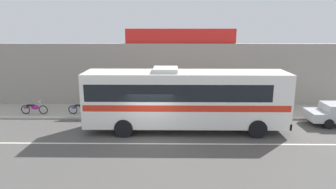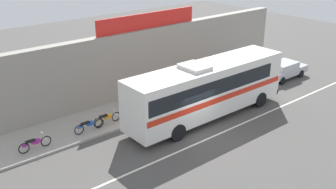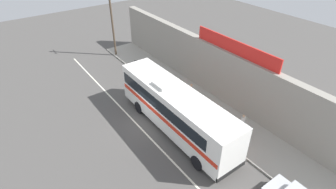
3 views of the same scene
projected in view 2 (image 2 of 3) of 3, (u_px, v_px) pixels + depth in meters
The scene contains 12 objects.
ground_plane at pixel (199, 133), 23.30m from camera, with size 70.00×70.00×0.00m, color #4F4C49.
sidewalk_slab at pixel (147, 105), 26.98m from camera, with size 30.00×3.60×0.14m, color #A8A399.
storefront_facade at pixel (128, 65), 27.61m from camera, with size 30.00×0.70×4.80m, color gray.
storefront_billboard at pixel (148, 21), 27.55m from camera, with size 8.38×0.12×1.10m, color red.
road_center_stripe at pixel (208, 138), 22.73m from camera, with size 30.00×0.14×0.01m, color silver.
intercity_bus at pixel (207, 87), 24.60m from camera, with size 11.71×2.65×3.78m.
parked_car at pixel (283, 70), 31.88m from camera, with size 4.45×1.84×1.37m.
motorcycle_orange at pixel (89, 125), 23.11m from camera, with size 1.96×0.56×0.94m.
motorcycle_blue at pixel (107, 118), 23.98m from camera, with size 1.91×0.56×0.94m.
motorcycle_purple at pixel (34, 143), 21.12m from camera, with size 1.86×0.56×0.94m.
pedestrian_far_left at pixel (203, 75), 29.71m from camera, with size 0.30×0.48×1.63m.
pedestrian_near_shop at pixel (148, 93), 26.13m from camera, with size 0.30×0.48×1.75m.
Camera 2 is at (-14.55, -14.71, 11.12)m, focal length 41.71 mm.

